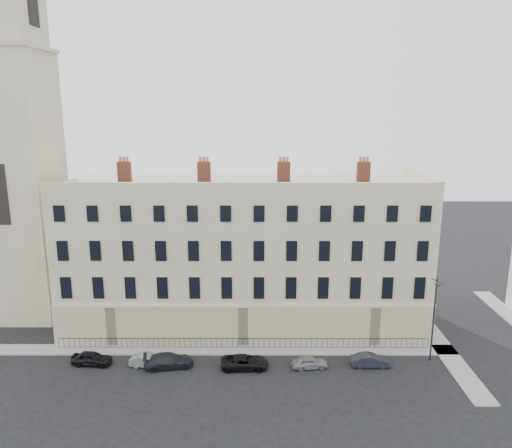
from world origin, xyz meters
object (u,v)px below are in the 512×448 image
object	(u,v)px
car_a	(92,358)
streetlamp	(434,316)
car_d	(245,362)
car_f	(371,360)
car_c	(169,360)
car_e	(309,362)
car_b	(149,361)

from	to	relation	value
car_a	streetlamp	size ratio (longest dim) A/B	0.45
car_d	car_a	bearing A→B (deg)	86.23
car_a	car_f	xyz separation A→B (m)	(24.73, -0.26, -0.04)
car_d	streetlamp	size ratio (longest dim) A/B	0.53
car_c	car_f	world-z (taller)	car_c
car_a	car_f	bearing A→B (deg)	-85.42
car_f	car_e	bearing A→B (deg)	93.22
car_a	car_f	distance (m)	24.73
car_f	streetlamp	bearing A→B (deg)	-79.77
car_f	streetlamp	world-z (taller)	streetlamp
car_b	car_c	bearing A→B (deg)	-85.53
car_d	car_e	xyz separation A→B (m)	(5.67, 0.05, -0.05)
car_b	car_e	size ratio (longest dim) A/B	1.07
car_d	streetlamp	world-z (taller)	streetlamp
car_e	car_a	bearing A→B (deg)	81.65
car_e	streetlamp	size ratio (longest dim) A/B	0.40
car_e	streetlamp	bearing A→B (deg)	-90.15
car_c	car_e	size ratio (longest dim) A/B	1.37
car_c	streetlamp	world-z (taller)	streetlamp
car_c	car_e	bearing A→B (deg)	-100.38
car_b	car_c	size ratio (longest dim) A/B	0.78
car_b	streetlamp	xyz separation A→B (m)	(25.17, 1.04, 3.82)
car_c	car_d	bearing A→B (deg)	-101.31
car_e	streetlamp	world-z (taller)	streetlamp
car_c	streetlamp	distance (m)	23.75
car_e	car_f	world-z (taller)	car_f
car_e	car_f	xyz separation A→B (m)	(5.44, 0.29, 0.03)
car_a	car_d	xyz separation A→B (m)	(13.63, -0.59, -0.02)
car_c	streetlamp	bearing A→B (deg)	-96.98
car_a	car_b	bearing A→B (deg)	-88.27
car_a	car_e	xyz separation A→B (m)	(19.29, -0.54, -0.07)
streetlamp	car_a	bearing A→B (deg)	162.94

